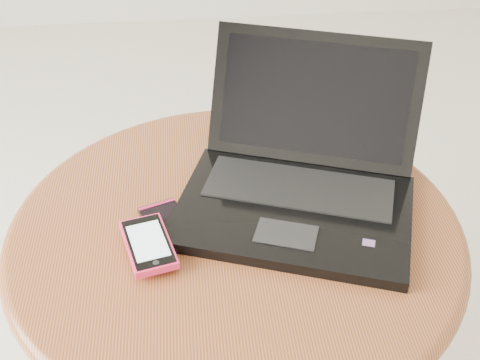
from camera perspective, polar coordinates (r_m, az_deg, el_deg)
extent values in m
cylinder|color=#552713|center=(1.11, -0.36, -14.29)|extent=(0.11, 0.11, 0.47)
cylinder|color=#613213|center=(0.93, -0.42, -4.56)|extent=(0.64, 0.64, 0.03)
torus|color=#613213|center=(0.93, -0.42, -4.56)|extent=(0.67, 0.67, 0.03)
cube|color=black|center=(0.93, 4.86, -2.89)|extent=(0.40, 0.33, 0.02)
cube|color=black|center=(0.96, 5.38, -0.70)|extent=(0.30, 0.19, 0.00)
cube|color=black|center=(0.88, 4.20, -4.90)|extent=(0.10, 0.08, 0.00)
cube|color=red|center=(0.88, 11.60, -5.61)|extent=(0.02, 0.02, 0.00)
cube|color=black|center=(1.00, 6.76, 7.37)|extent=(0.34, 0.20, 0.19)
cube|color=black|center=(1.00, 6.73, 7.35)|extent=(0.30, 0.17, 0.16)
cube|color=black|center=(0.91, -6.47, -4.20)|extent=(0.09, 0.12, 0.01)
cube|color=#AC204C|center=(0.94, -7.56, -2.21)|extent=(0.05, 0.03, 0.00)
cube|color=#F7295C|center=(0.87, -8.31, -5.81)|extent=(0.08, 0.12, 0.01)
cube|color=black|center=(0.87, -8.35, -5.51)|extent=(0.08, 0.11, 0.00)
cube|color=silver|center=(0.87, -8.35, -5.46)|extent=(0.06, 0.08, 0.00)
cylinder|color=black|center=(0.83, -7.63, -7.45)|extent=(0.01, 0.01, 0.00)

